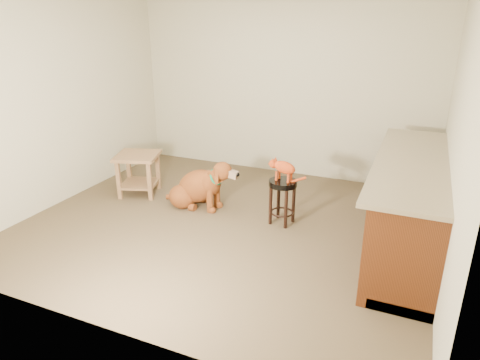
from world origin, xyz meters
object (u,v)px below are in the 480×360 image
at_px(padded_stool, 283,193).
at_px(side_table, 138,168).
at_px(golden_retriever, 199,187).
at_px(tabby_kitten, 283,168).
at_px(wood_stool, 406,168).

relative_size(padded_stool, side_table, 0.78).
height_order(padded_stool, golden_retriever, golden_retriever).
bearing_deg(tabby_kitten, wood_stool, 57.24).
bearing_deg(tabby_kitten, padded_stool, -5.72).
height_order(wood_stool, tabby_kitten, tabby_kitten).
bearing_deg(wood_stool, padded_stool, -131.62).
xyz_separation_m(wood_stool, golden_retriever, (-2.37, -1.38, -0.14)).
height_order(side_table, golden_retriever, golden_retriever).
distance_m(golden_retriever, tabby_kitten, 1.18).
distance_m(padded_stool, side_table, 2.06).
bearing_deg(padded_stool, wood_stool, 48.38).
relative_size(golden_retriever, tabby_kitten, 2.39).
bearing_deg(wood_stool, side_table, -158.20).
xyz_separation_m(padded_stool, golden_retriever, (-1.11, 0.03, -0.12)).
relative_size(side_table, golden_retriever, 0.63).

